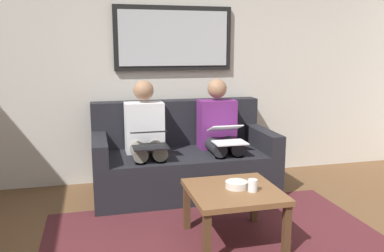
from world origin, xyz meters
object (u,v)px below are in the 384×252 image
couch (182,160)px  framed_mirror (174,38)px  cup (253,185)px  person_right (146,135)px  bowl (237,185)px  laptop_white (227,134)px  person_left (220,131)px  coffee_table (234,196)px  laptop_black (149,139)px

couch → framed_mirror: 1.30m
cup → person_right: size_ratio=0.08×
framed_mirror → bowl: framed_mirror is taller
cup → laptop_white: bearing=-98.1°
bowl → laptop_white: bearing=-104.4°
person_left → coffee_table: bearing=77.3°
framed_mirror → laptop_black: framed_mirror is taller
cup → person_left: size_ratio=0.08×
couch → cup: bearing=100.4°
bowl → cup: bearing=132.1°
person_left → laptop_black: 0.80m
cup → bowl: cup is taller
framed_mirror → bowl: bearing=95.4°
framed_mirror → laptop_white: bearing=118.7°
person_left → person_right: size_ratio=1.00×
coffee_table → person_left: (-0.26, -1.15, 0.25)m
couch → cup: (-0.24, 1.30, 0.15)m
coffee_table → laptop_black: bearing=-61.0°
person_right → couch: bearing=-169.8°
laptop_white → cup: bearing=81.9°
coffee_table → laptop_black: size_ratio=1.91×
person_right → bowl: bearing=115.1°
framed_mirror → coffee_table: (-0.12, 1.61, -1.19)m
bowl → laptop_black: laptop_black is taller
bowl → person_right: (0.53, -1.13, 0.17)m
person_left → couch: bearing=-10.2°
couch → cup: couch is taller
bowl → person_right: bearing=-64.9°
laptop_black → cup: bearing=122.2°
bowl → person_left: 1.16m
coffee_table → person_right: bearing=-66.5°
person_left → person_right: bearing=0.0°
person_left → bowl: bearing=78.5°
person_right → laptop_black: bearing=90.0°
cup → laptop_white: (-0.14, -0.99, 0.17)m
laptop_black → person_left: bearing=-162.0°
couch → framed_mirror: bearing=-90.0°
coffee_table → bowl: bearing=-145.4°
framed_mirror → laptop_black: size_ratio=3.65×
cup → person_left: bearing=-96.6°
person_left → laptop_white: (0.00, 0.23, 0.02)m
couch → framed_mirror: framed_mirror is taller
couch → coffee_table: couch is taller
framed_mirror → bowl: size_ratio=7.50×
person_left → person_right: 0.76m
cup → laptop_black: size_ratio=0.26×
coffee_table → laptop_black: laptop_black is taller
couch → bowl: (-0.15, 1.20, 0.13)m
person_left → laptop_white: bearing=90.0°
coffee_table → cup: cup is taller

